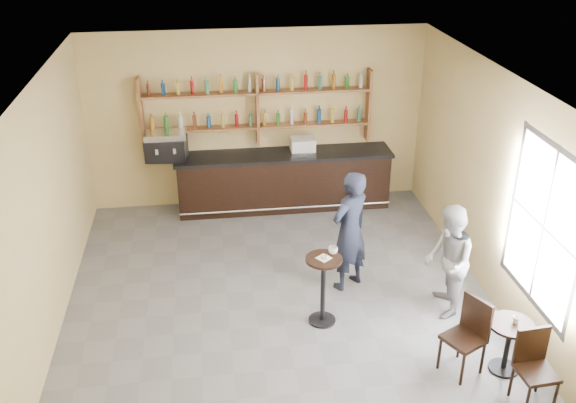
{
  "coord_description": "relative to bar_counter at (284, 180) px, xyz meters",
  "views": [
    {
      "loc": [
        -0.9,
        -7.42,
        5.32
      ],
      "look_at": [
        0.2,
        0.8,
        1.25
      ],
      "focal_mm": 40.0,
      "sensor_mm": 36.0,
      "label": 1
    }
  ],
  "objects": [
    {
      "name": "napkin",
      "position": [
        0.07,
        -3.56,
        0.47
      ],
      "size": [
        0.23,
        0.23,
        0.0
      ],
      "primitive_type": "cube",
      "rotation": [
        0.0,
        0.0,
        0.64
      ],
      "color": "white",
      "rests_on": "pedestal_table"
    },
    {
      "name": "floor",
      "position": [
        -0.44,
        -3.15,
        -0.53
      ],
      "size": [
        7.0,
        7.0,
        0.0
      ],
      "primitive_type": "plane",
      "color": "#5E5E62",
      "rests_on": "ground"
    },
    {
      "name": "window_frame",
      "position": [
        2.55,
        -4.35,
        1.17
      ],
      "size": [
        0.04,
        1.7,
        2.1
      ],
      "primitive_type": null,
      "color": "black",
      "rests_on": "wall_right"
    },
    {
      "name": "liquor_bottles",
      "position": [
        -0.44,
        0.22,
        1.45
      ],
      "size": [
        3.68,
        0.1,
        1.0
      ],
      "primitive_type": null,
      "color": "#8C5919",
      "rests_on": "shelf_unit"
    },
    {
      "name": "wall_right",
      "position": [
        2.56,
        -3.15,
        1.07
      ],
      "size": [
        0.0,
        7.0,
        7.0
      ],
      "primitive_type": "plane",
      "rotation": [
        1.57,
        0.0,
        -1.57
      ],
      "color": "tan",
      "rests_on": "floor"
    },
    {
      "name": "donut",
      "position": [
        0.08,
        -3.57,
        0.49
      ],
      "size": [
        0.14,
        0.14,
        0.04
      ],
      "primitive_type": "torus",
      "rotation": [
        0.0,
        0.0,
        -0.39
      ],
      "color": "#B87E43",
      "rests_on": "napkin"
    },
    {
      "name": "pedestal_table",
      "position": [
        0.07,
        -3.56,
        -0.03
      ],
      "size": [
        0.59,
        0.59,
        1.0
      ],
      "primitive_type": null,
      "rotation": [
        0.0,
        0.0,
        0.24
      ],
      "color": "black",
      "rests_on": "floor"
    },
    {
      "name": "man_main",
      "position": [
        0.6,
        -2.73,
        0.39
      ],
      "size": [
        0.8,
        0.74,
        1.82
      ],
      "primitive_type": "imported",
      "rotation": [
        0.0,
        0.0,
        3.74
      ],
      "color": "black",
      "rests_on": "floor"
    },
    {
      "name": "espresso_machine",
      "position": [
        -2.05,
        0.0,
        0.78
      ],
      "size": [
        0.74,
        0.53,
        0.5
      ],
      "primitive_type": null,
      "rotation": [
        0.0,
        0.0,
        -0.12
      ],
      "color": "black",
      "rests_on": "bar_counter"
    },
    {
      "name": "wall_left",
      "position": [
        -3.44,
        -3.15,
        1.07
      ],
      "size": [
        0.0,
        7.0,
        7.0
      ],
      "primitive_type": "plane",
      "rotation": [
        1.57,
        0.0,
        1.57
      ],
      "color": "tan",
      "rests_on": "floor"
    },
    {
      "name": "chair_south",
      "position": [
        2.15,
        -5.41,
        -0.06
      ],
      "size": [
        0.43,
        0.43,
        0.94
      ],
      "primitive_type": null,
      "rotation": [
        0.0,
        0.0,
        0.07
      ],
      "color": "black",
      "rests_on": "floor"
    },
    {
      "name": "cup_cafe",
      "position": [
        2.15,
        -4.81,
        0.21
      ],
      "size": [
        0.1,
        0.1,
        0.09
      ],
      "primitive_type": "imported",
      "rotation": [
        0.0,
        0.0,
        0.02
      ],
      "color": "white",
      "rests_on": "cafe_table"
    },
    {
      "name": "cafe_table",
      "position": [
        2.1,
        -4.81,
        -0.18
      ],
      "size": [
        0.64,
        0.64,
        0.69
      ],
      "primitive_type": null,
      "rotation": [
        0.0,
        0.0,
        0.19
      ],
      "color": "black",
      "rests_on": "floor"
    },
    {
      "name": "shelf_unit",
      "position": [
        -0.44,
        0.22,
        1.28
      ],
      "size": [
        4.0,
        0.26,
        1.4
      ],
      "primitive_type": null,
      "color": "brown",
      "rests_on": "wall_back"
    },
    {
      "name": "bar_counter",
      "position": [
        0.0,
        0.0,
        0.0
      ],
      "size": [
        3.89,
        0.76,
        1.05
      ],
      "primitive_type": null,
      "color": "black",
      "rests_on": "floor"
    },
    {
      "name": "wall_front",
      "position": [
        -0.44,
        -6.65,
        1.07
      ],
      "size": [
        7.0,
        0.0,
        7.0
      ],
      "primitive_type": "plane",
      "rotation": [
        -1.57,
        0.0,
        0.0
      ],
      "color": "tan",
      "rests_on": "floor"
    },
    {
      "name": "wall_back",
      "position": [
        -0.44,
        0.35,
        1.07
      ],
      "size": [
        7.0,
        0.0,
        7.0
      ],
      "primitive_type": "plane",
      "rotation": [
        1.57,
        0.0,
        0.0
      ],
      "color": "tan",
      "rests_on": "floor"
    },
    {
      "name": "ceiling",
      "position": [
        -0.44,
        -3.15,
        2.67
      ],
      "size": [
        7.0,
        7.0,
        0.0
      ],
      "primitive_type": "plane",
      "rotation": [
        3.14,
        0.0,
        0.0
      ],
      "color": "white",
      "rests_on": "wall_back"
    },
    {
      "name": "chair_west",
      "position": [
        1.55,
        -4.76,
        -0.04
      ],
      "size": [
        0.57,
        0.57,
        0.98
      ],
      "primitive_type": null,
      "rotation": [
        0.0,
        0.0,
        -1.09
      ],
      "color": "black",
      "rests_on": "floor"
    },
    {
      "name": "pastry_case",
      "position": [
        0.34,
        0.0,
        0.66
      ],
      "size": [
        0.46,
        0.38,
        0.27
      ],
      "primitive_type": null,
      "rotation": [
        0.0,
        0.0,
        -0.06
      ],
      "color": "silver",
      "rests_on": "bar_counter"
    },
    {
      "name": "window_pane",
      "position": [
        2.56,
        -4.35,
        1.17
      ],
      "size": [
        0.0,
        2.0,
        2.0
      ],
      "primitive_type": "plane",
      "rotation": [
        1.57,
        0.0,
        -1.57
      ],
      "color": "white",
      "rests_on": "wall_right"
    },
    {
      "name": "patron_second",
      "position": [
        1.78,
        -3.54,
        0.27
      ],
      "size": [
        0.75,
        0.89,
        1.6
      ],
      "primitive_type": "imported",
      "rotation": [
        0.0,
        0.0,
        -1.78
      ],
      "color": "gray",
      "rests_on": "floor"
    },
    {
      "name": "cup_pedestal",
      "position": [
        0.21,
        -3.46,
        0.52
      ],
      "size": [
        0.14,
        0.14,
        0.1
      ],
      "primitive_type": "imported",
      "rotation": [
        0.0,
        0.0,
        -0.19
      ],
      "color": "white",
      "rests_on": "pedestal_table"
    }
  ]
}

